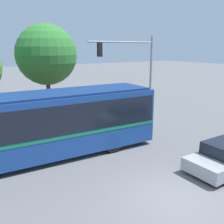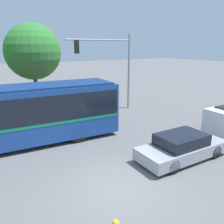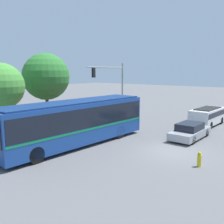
{
  "view_description": "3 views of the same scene",
  "coord_description": "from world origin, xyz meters",
  "px_view_note": "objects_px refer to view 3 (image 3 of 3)",
  "views": [
    {
      "loc": [
        -6.4,
        -5.48,
        5.24
      ],
      "look_at": [
        0.48,
        4.85,
        2.1
      ],
      "focal_mm": 41.25,
      "sensor_mm": 36.0,
      "label": 1
    },
    {
      "loc": [
        -4.2,
        -6.5,
        5.17
      ],
      "look_at": [
        2.87,
        5.14,
        1.28
      ],
      "focal_mm": 37.36,
      "sensor_mm": 36.0,
      "label": 2
    },
    {
      "loc": [
        -14.84,
        -6.81,
        5.25
      ],
      "look_at": [
        0.37,
        5.43,
        2.03
      ],
      "focal_mm": 40.17,
      "sensor_mm": 36.0,
      "label": 3
    }
  ],
  "objects_px": {
    "traffic_light_pole": "(114,83)",
    "city_bus": "(76,120)",
    "street_tree_left": "(1,86)",
    "fire_hydrant": "(199,160)",
    "street_tree_centre": "(46,77)",
    "sedan_foreground": "(190,131)",
    "suv_left_lane": "(208,115)"
  },
  "relations": [
    {
      "from": "suv_left_lane",
      "to": "fire_hydrant",
      "type": "relative_size",
      "value": 5.88
    },
    {
      "from": "suv_left_lane",
      "to": "traffic_light_pole",
      "type": "relative_size",
      "value": 0.83
    },
    {
      "from": "sedan_foreground",
      "to": "suv_left_lane",
      "type": "relative_size",
      "value": 0.89
    },
    {
      "from": "city_bus",
      "to": "suv_left_lane",
      "type": "height_order",
      "value": "city_bus"
    },
    {
      "from": "sedan_foreground",
      "to": "street_tree_centre",
      "type": "distance_m",
      "value": 14.56
    },
    {
      "from": "city_bus",
      "to": "street_tree_left",
      "type": "distance_m",
      "value": 7.21
    },
    {
      "from": "sedan_foreground",
      "to": "street_tree_centre",
      "type": "xyz_separation_m",
      "value": [
        -3.28,
        13.58,
        4.08
      ]
    },
    {
      "from": "street_tree_centre",
      "to": "city_bus",
      "type": "bearing_deg",
      "value": -113.35
    },
    {
      "from": "street_tree_left",
      "to": "street_tree_centre",
      "type": "distance_m",
      "value": 5.56
    },
    {
      "from": "fire_hydrant",
      "to": "sedan_foreground",
      "type": "bearing_deg",
      "value": 26.5
    },
    {
      "from": "sedan_foreground",
      "to": "fire_hydrant",
      "type": "height_order",
      "value": "sedan_foreground"
    },
    {
      "from": "city_bus",
      "to": "fire_hydrant",
      "type": "xyz_separation_m",
      "value": [
        1.34,
        -8.36,
        -1.39
      ]
    },
    {
      "from": "traffic_light_pole",
      "to": "fire_hydrant",
      "type": "xyz_separation_m",
      "value": [
        -7.16,
        -11.68,
        -3.59
      ]
    },
    {
      "from": "street_tree_left",
      "to": "street_tree_centre",
      "type": "xyz_separation_m",
      "value": [
        5.36,
        1.31,
        0.65
      ]
    },
    {
      "from": "traffic_light_pole",
      "to": "sedan_foreground",
      "type": "bearing_deg",
      "value": 78.63
    },
    {
      "from": "fire_hydrant",
      "to": "street_tree_centre",
      "type": "bearing_deg",
      "value": 82.76
    },
    {
      "from": "suv_left_lane",
      "to": "traffic_light_pole",
      "type": "xyz_separation_m",
      "value": [
        -4.06,
        8.42,
        3.01
      ]
    },
    {
      "from": "city_bus",
      "to": "sedan_foreground",
      "type": "bearing_deg",
      "value": 142.82
    },
    {
      "from": "city_bus",
      "to": "street_tree_left",
      "type": "relative_size",
      "value": 2.01
    },
    {
      "from": "sedan_foreground",
      "to": "traffic_light_pole",
      "type": "distance_m",
      "value": 9.8
    },
    {
      "from": "city_bus",
      "to": "fire_hydrant",
      "type": "height_order",
      "value": "city_bus"
    },
    {
      "from": "city_bus",
      "to": "street_tree_centre",
      "type": "height_order",
      "value": "street_tree_centre"
    },
    {
      "from": "fire_hydrant",
      "to": "city_bus",
      "type": "bearing_deg",
      "value": 99.11
    },
    {
      "from": "suv_left_lane",
      "to": "street_tree_left",
      "type": "height_order",
      "value": "street_tree_left"
    },
    {
      "from": "suv_left_lane",
      "to": "street_tree_centre",
      "type": "distance_m",
      "value": 16.31
    },
    {
      "from": "sedan_foreground",
      "to": "street_tree_left",
      "type": "height_order",
      "value": "street_tree_left"
    },
    {
      "from": "street_tree_left",
      "to": "fire_hydrant",
      "type": "height_order",
      "value": "street_tree_left"
    },
    {
      "from": "traffic_light_pole",
      "to": "city_bus",
      "type": "bearing_deg",
      "value": 21.33
    },
    {
      "from": "city_bus",
      "to": "traffic_light_pole",
      "type": "relative_size",
      "value": 1.96
    },
    {
      "from": "sedan_foreground",
      "to": "suv_left_lane",
      "type": "xyz_separation_m",
      "value": [
        5.87,
        0.6,
        0.39
      ]
    },
    {
      "from": "suv_left_lane",
      "to": "street_tree_centre",
      "type": "relative_size",
      "value": 0.72
    },
    {
      "from": "suv_left_lane",
      "to": "traffic_light_pole",
      "type": "distance_m",
      "value": 9.82
    }
  ]
}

